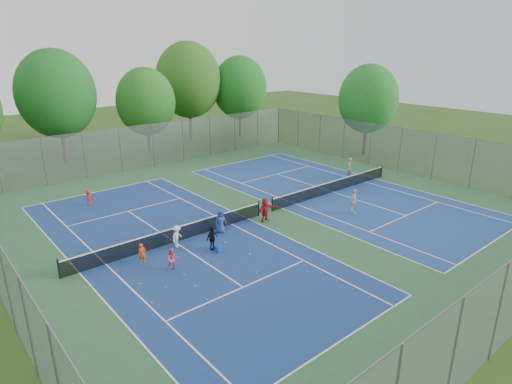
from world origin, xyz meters
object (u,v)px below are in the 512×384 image
Objects in this scene: net_left at (174,235)px; ball_hopper at (221,219)px; ball_crate at (219,249)px; instructor at (349,168)px; net_right at (333,187)px.

net_left is 21.11× the size of ball_hopper.
ball_crate is 0.21× the size of instructor.
ball_hopper is (-10.28, 0.60, -0.15)m from net_right.
ball_hopper is at bearing 9.16° from net_left.
instructor is (17.82, 1.54, 0.47)m from net_left.
net_left reaches higher than ball_hopper.
ball_crate is at bearing -126.74° from ball_hopper.
instructor reaches higher than net_left.
ball_hopper is 14.15m from instructor.
net_right is at bearing 11.65° from ball_crate.
instructor is at bearing 4.95° from net_left.
ball_crate is at bearing -9.10° from instructor.
net_right is 10.30m from ball_hopper.
ball_crate is at bearing -63.28° from net_left.
net_left is at bearing 180.00° from net_right.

